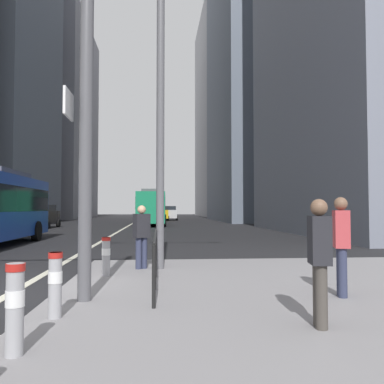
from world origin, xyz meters
The scene contains 18 objects.
ground_plane centered at (0.00, 20.00, 0.00)m, with size 160.00×160.00×0.00m, color black.
median_island centered at (5.50, -1.00, 0.07)m, with size 9.00×10.00×0.15m, color gray.
lane_centre_line centered at (0.00, 30.00, 0.01)m, with size 0.20×80.00×0.01m, color beige.
office_tower_left_far centered at (-16.00, 60.46, 16.48)m, with size 13.64×22.41×32.97m, color gray.
office_tower_right_mid centered at (17.00, 44.25, 21.24)m, with size 13.12×21.64×42.48m, color slate.
office_tower_right_far centered at (17.00, 73.19, 20.79)m, with size 11.39×25.98×41.59m, color #9E9EA3.
city_bus_red_receding centered at (2.20, 31.32, 1.84)m, with size 2.83×10.71×3.40m.
car_oncoming_mid centered at (-6.86, 26.46, 0.99)m, with size 2.21×4.23×1.94m.
car_receding_near centered at (3.10, 45.38, 0.99)m, with size 2.13×4.35×1.94m.
car_receding_far centered at (4.40, 47.10, 0.99)m, with size 2.13×4.08×1.94m.
street_lamp_post centered at (2.90, 2.25, 5.28)m, with size 5.50×0.32×8.00m.
bollard_left centered at (1.40, -3.57, 0.67)m, with size 0.20×0.20×0.95m.
bollard_right centered at (1.44, -2.15, 0.65)m, with size 0.20×0.20×0.90m.
bollard_back centered at (1.69, 1.28, 0.63)m, with size 0.20×0.20×0.86m.
pedestrian_railing centered at (2.80, 0.34, 0.87)m, with size 0.06×4.20×0.98m.
pedestrian_waiting centered at (6.01, -1.19, 1.10)m, with size 0.33×0.43×1.71m.
pedestrian_walking centered at (2.44, 2.26, 1.02)m, with size 0.45×0.40×1.59m.
pedestrian_far centered at (4.93, -2.88, 1.05)m, with size 0.31×0.42×1.63m.
Camera 1 is at (2.88, -7.86, 1.67)m, focal length 37.34 mm.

